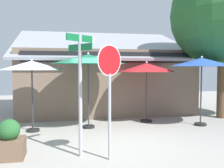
{
  "coord_description": "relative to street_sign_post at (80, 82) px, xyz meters",
  "views": [
    {
      "loc": [
        -1.66,
        -7.56,
        2.15
      ],
      "look_at": [
        0.18,
        1.2,
        1.6
      ],
      "focal_mm": 41.23,
      "sensor_mm": 36.0,
      "label": 1
    }
  ],
  "objects": [
    {
      "name": "ground_plane",
      "position": [
        1.14,
        1.36,
        -1.86
      ],
      "size": [
        28.0,
        28.0,
        0.1
      ],
      "primitive_type": "cube",
      "color": "#9E9B93"
    },
    {
      "name": "cafe_building",
      "position": [
        1.73,
        6.79,
        -0.24
      ],
      "size": [
        8.49,
        5.4,
        4.29
      ],
      "color": "#705B4C",
      "rests_on": "ground"
    },
    {
      "name": "street_sign_post",
      "position": [
        0.0,
        0.0,
        0.0
      ],
      "size": [
        0.72,
        0.67,
        2.97
      ],
      "color": "#A8AAB2",
      "rests_on": "ground"
    },
    {
      "name": "stop_sign",
      "position": [
        0.64,
        -0.38,
        0.05
      ],
      "size": [
        0.63,
        0.39,
        2.7
      ],
      "color": "#A8AAB2",
      "rests_on": "ground"
    },
    {
      "name": "patio_umbrella_ivory_left",
      "position": [
        -1.39,
        2.81,
        0.41
      ],
      "size": [
        2.11,
        2.11,
        2.47
      ],
      "color": "black",
      "rests_on": "ground"
    },
    {
      "name": "patio_umbrella_forest_green_center",
      "position": [
        0.53,
        2.95,
        0.65
      ],
      "size": [
        2.67,
        2.67,
        2.71
      ],
      "color": "black",
      "rests_on": "ground"
    },
    {
      "name": "patio_umbrella_crimson_right",
      "position": [
        2.91,
        3.5,
        0.35
      ],
      "size": [
        2.27,
        2.27,
        2.43
      ],
      "color": "black",
      "rests_on": "ground"
    },
    {
      "name": "patio_umbrella_royal_blue_far_right",
      "position": [
        4.71,
        2.48,
        0.54
      ],
      "size": [
        2.31,
        2.31,
        2.61
      ],
      "color": "black",
      "rests_on": "ground"
    },
    {
      "name": "sidewalk_planter",
      "position": [
        -1.68,
        0.22,
        -1.41
      ],
      "size": [
        0.7,
        0.7,
        0.94
      ],
      "color": "brown",
      "rests_on": "ground"
    }
  ]
}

